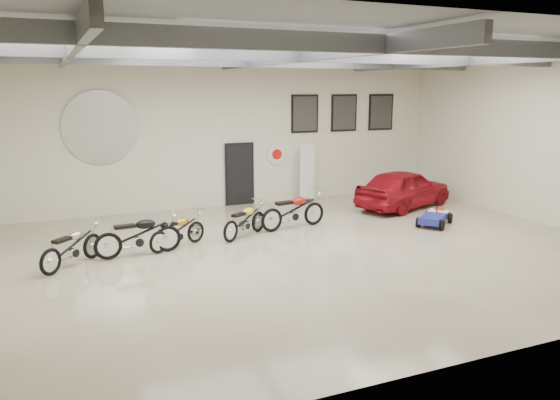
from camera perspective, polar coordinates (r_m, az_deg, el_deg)
name	(u,v)px	position (r m, az deg, el deg)	size (l,w,h in m)	color
floor	(299,252)	(13.62, 1.99, -5.48)	(16.00, 12.00, 0.01)	#BFB492
ceiling	(300,44)	(13.06, 2.15, 15.99)	(16.00, 12.00, 0.01)	slate
back_wall	(224,133)	(18.68, -5.84, 6.96)	(16.00, 0.02, 5.00)	silver
right_wall	(544,140)	(18.02, 25.89, 5.68)	(0.02, 12.00, 5.00)	silver
ceiling_beams	(300,55)	(13.04, 2.15, 14.89)	(15.80, 11.80, 0.32)	slate
door	(239,175)	(18.96, -4.26, 2.64)	(0.92, 0.08, 2.10)	black
logo_plaque	(100,128)	(17.84, -18.26, 7.18)	(2.30, 0.06, 1.16)	silver
poster_left	(305,114)	(19.71, 2.61, 9.00)	(1.05, 0.08, 1.35)	black
poster_mid	(344,113)	(20.46, 6.70, 9.03)	(1.05, 0.08, 1.35)	black
poster_right	(381,112)	(21.29, 10.49, 9.02)	(1.05, 0.08, 1.35)	black
oil_sign	(277,154)	(19.37, -0.36, 4.81)	(0.72, 0.10, 0.72)	white
banner_stand	(307,174)	(19.46, 2.83, 2.73)	(0.54, 0.22, 1.99)	white
motorcycle_silver	(72,246)	(13.31, -20.92, -4.50)	(1.87, 0.58, 0.97)	silver
motorcycle_black	(138,234)	(13.64, -14.59, -3.49)	(2.06, 0.64, 1.07)	silver
motorcycle_gold	(178,230)	(14.11, -10.65, -3.13)	(1.77, 0.55, 0.92)	silver
motorcycle_yellow	(245,220)	(14.91, -3.70, -2.10)	(1.82, 0.56, 0.95)	silver
motorcycle_red	(293,210)	(15.76, 1.41, -1.04)	(2.12, 0.66, 1.10)	silver
go_kart	(436,214)	(16.93, 16.00, -1.41)	(1.73, 0.78, 0.63)	navy
vintage_car	(404,188)	(18.95, 12.82, 1.20)	(3.91, 1.58, 1.33)	maroon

